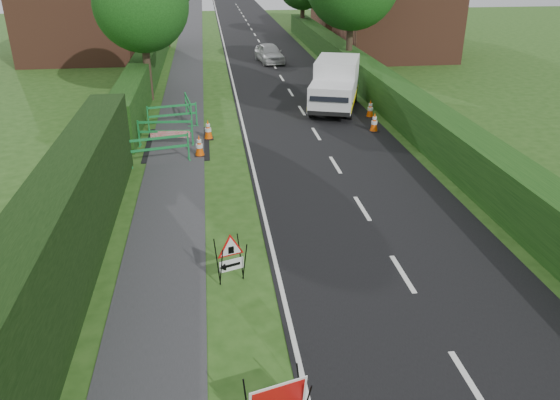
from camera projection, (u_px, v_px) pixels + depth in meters
ground at (303, 309)px, 11.37m from camera, size 120.00×120.00×0.00m
road_surface at (260, 43)px, 43.16m from camera, size 6.00×90.00×0.02m
footpath at (190, 44)px, 42.51m from camera, size 2.00×90.00×0.02m
hedge_west_near at (54, 328)px, 10.78m from camera, size 1.10×18.00×2.50m
hedge_west_far at (149, 82)px, 30.58m from camera, size 1.00×24.00×1.80m
hedge_east at (379, 103)px, 26.54m from camera, size 1.20×50.00×1.50m
house_west at (78, 14)px, 35.97m from camera, size 7.50×7.40×7.88m
house_east_a at (395, 12)px, 36.65m from camera, size 7.50×7.40×7.88m
tree_nw at (141, 4)px, 25.14m from camera, size 4.40×4.40×6.70m
red_rect_sign at (278, 400)px, 8.46m from camera, size 1.05×0.80×0.81m
triangle_sign at (230, 255)px, 11.95m from camera, size 0.89×0.89×1.03m
works_van at (335, 84)px, 25.11m from camera, size 3.27×5.12×2.19m
traffic_cone_0 at (374, 122)px, 22.20m from camera, size 0.38×0.38×0.79m
traffic_cone_1 at (370, 108)px, 24.09m from camera, size 0.38×0.38×0.79m
traffic_cone_2 at (351, 96)px, 26.09m from camera, size 0.38×0.38×0.79m
traffic_cone_3 at (199, 146)px, 19.57m from camera, size 0.38×0.38×0.79m
traffic_cone_4 at (208, 129)px, 21.32m from camera, size 0.38×0.38×0.79m
ped_barrier_0 at (159, 146)px, 18.79m from camera, size 2.09×0.79×1.00m
ped_barrier_1 at (165, 129)px, 20.52m from camera, size 2.08×0.49×1.00m
ped_barrier_2 at (172, 113)px, 22.57m from camera, size 2.09×0.76×1.00m
ped_barrier_3 at (188, 106)px, 23.58m from camera, size 0.64×2.09×1.00m
redwhite_plank at (171, 145)px, 20.77m from camera, size 1.49×0.23×0.25m
hatchback_car at (269, 53)px, 35.60m from camera, size 1.87×3.69×1.21m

